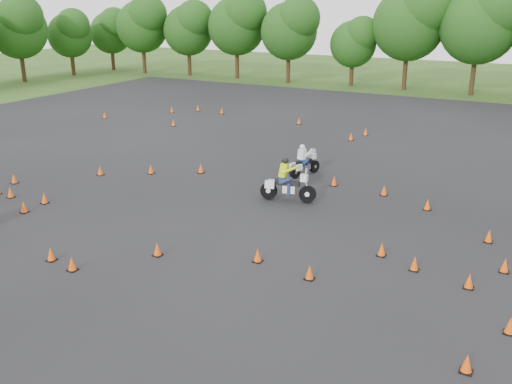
# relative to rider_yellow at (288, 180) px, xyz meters

# --- Properties ---
(ground) EXTENTS (140.00, 140.00, 0.00)m
(ground) POSITION_rel_rider_yellow_xyz_m (-0.14, -6.65, -0.95)
(ground) COLOR #2D5119
(ground) RESTS_ON ground
(asphalt_pad) EXTENTS (62.00, 62.00, 0.00)m
(asphalt_pad) POSITION_rel_rider_yellow_xyz_m (-0.14, -0.65, -0.94)
(asphalt_pad) COLOR black
(asphalt_pad) RESTS_ON ground
(treeline) EXTENTS (86.96, 32.60, 10.95)m
(treeline) POSITION_rel_rider_yellow_xyz_m (3.09, 28.88, 3.74)
(treeline) COLOR #1E4814
(treeline) RESTS_ON ground
(traffic_cones) EXTENTS (36.03, 32.91, 0.45)m
(traffic_cones) POSITION_rel_rider_yellow_xyz_m (-0.32, -1.37, -0.72)
(traffic_cones) COLOR #FF550A
(traffic_cones) RESTS_ON asphalt_pad
(rider_yellow) EXTENTS (2.55, 1.24, 1.89)m
(rider_yellow) POSITION_rel_rider_yellow_xyz_m (0.00, 0.00, 0.00)
(rider_yellow) COLOR #D3E514
(rider_yellow) RESTS_ON ground
(rider_white) EXTENTS (1.24, 2.15, 1.59)m
(rider_white) POSITION_rel_rider_yellow_xyz_m (-0.87, 3.88, -0.15)
(rider_white) COLOR silver
(rider_white) RESTS_ON ground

